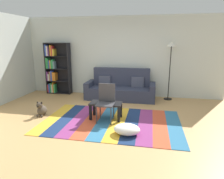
{
  "coord_description": "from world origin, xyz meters",
  "views": [
    {
      "loc": [
        1.01,
        -4.34,
        1.89
      ],
      "look_at": [
        0.04,
        0.61,
        0.65
      ],
      "focal_mm": 31.92,
      "sensor_mm": 36.0,
      "label": 1
    }
  ],
  "objects_px": {
    "bookshelf": "(55,69)",
    "tv_remote": "(108,102)",
    "standing_lamp": "(171,52)",
    "couch": "(120,89)",
    "dog": "(42,110)",
    "coffee_table": "(106,106)",
    "pouf": "(127,129)",
    "folding_chair": "(106,99)"
  },
  "relations": [
    {
      "from": "dog",
      "to": "coffee_table",
      "type": "bearing_deg",
      "value": 3.53
    },
    {
      "from": "dog",
      "to": "couch",
      "type": "bearing_deg",
      "value": 47.82
    },
    {
      "from": "bookshelf",
      "to": "folding_chair",
      "type": "distance_m",
      "value": 3.28
    },
    {
      "from": "bookshelf",
      "to": "pouf",
      "type": "bearing_deg",
      "value": -44.01
    },
    {
      "from": "coffee_table",
      "to": "tv_remote",
      "type": "bearing_deg",
      "value": 44.33
    },
    {
      "from": "standing_lamp",
      "to": "tv_remote",
      "type": "height_order",
      "value": "standing_lamp"
    },
    {
      "from": "bookshelf",
      "to": "folding_chair",
      "type": "bearing_deg",
      "value": -42.9
    },
    {
      "from": "pouf",
      "to": "dog",
      "type": "bearing_deg",
      "value": 164.23
    },
    {
      "from": "standing_lamp",
      "to": "dog",
      "type": "bearing_deg",
      "value": -147.04
    },
    {
      "from": "standing_lamp",
      "to": "tv_remote",
      "type": "relative_size",
      "value": 12.4
    },
    {
      "from": "couch",
      "to": "folding_chair",
      "type": "bearing_deg",
      "value": -91.51
    },
    {
      "from": "coffee_table",
      "to": "standing_lamp",
      "type": "height_order",
      "value": "standing_lamp"
    },
    {
      "from": "pouf",
      "to": "standing_lamp",
      "type": "relative_size",
      "value": 0.29
    },
    {
      "from": "coffee_table",
      "to": "standing_lamp",
      "type": "distance_m",
      "value": 2.89
    },
    {
      "from": "standing_lamp",
      "to": "couch",
      "type": "bearing_deg",
      "value": -172.3
    },
    {
      "from": "couch",
      "to": "coffee_table",
      "type": "relative_size",
      "value": 2.93
    },
    {
      "from": "dog",
      "to": "pouf",
      "type": "bearing_deg",
      "value": -15.77
    },
    {
      "from": "pouf",
      "to": "folding_chair",
      "type": "bearing_deg",
      "value": 131.83
    },
    {
      "from": "pouf",
      "to": "dog",
      "type": "height_order",
      "value": "dog"
    },
    {
      "from": "bookshelf",
      "to": "standing_lamp",
      "type": "distance_m",
      "value": 4.05
    },
    {
      "from": "standing_lamp",
      "to": "tv_remote",
      "type": "distance_m",
      "value": 2.79
    },
    {
      "from": "tv_remote",
      "to": "couch",
      "type": "bearing_deg",
      "value": 127.43
    },
    {
      "from": "couch",
      "to": "coffee_table",
      "type": "distance_m",
      "value": 1.84
    },
    {
      "from": "folding_chair",
      "to": "tv_remote",
      "type": "bearing_deg",
      "value": 112.49
    },
    {
      "from": "coffee_table",
      "to": "standing_lamp",
      "type": "relative_size",
      "value": 0.41
    },
    {
      "from": "coffee_table",
      "to": "pouf",
      "type": "distance_m",
      "value": 0.99
    },
    {
      "from": "coffee_table",
      "to": "standing_lamp",
      "type": "bearing_deg",
      "value": 51.36
    },
    {
      "from": "couch",
      "to": "dog",
      "type": "distance_m",
      "value": 2.63
    },
    {
      "from": "couch",
      "to": "dog",
      "type": "height_order",
      "value": "couch"
    },
    {
      "from": "bookshelf",
      "to": "coffee_table",
      "type": "height_order",
      "value": "bookshelf"
    },
    {
      "from": "bookshelf",
      "to": "folding_chair",
      "type": "height_order",
      "value": "bookshelf"
    },
    {
      "from": "couch",
      "to": "dog",
      "type": "bearing_deg",
      "value": -132.18
    },
    {
      "from": "bookshelf",
      "to": "tv_remote",
      "type": "relative_size",
      "value": 12.14
    },
    {
      "from": "folding_chair",
      "to": "bookshelf",
      "type": "bearing_deg",
      "value": 168.56
    },
    {
      "from": "pouf",
      "to": "dog",
      "type": "distance_m",
      "value": 2.38
    },
    {
      "from": "couch",
      "to": "bookshelf",
      "type": "bearing_deg",
      "value": 173.39
    },
    {
      "from": "folding_chair",
      "to": "coffee_table",
      "type": "bearing_deg",
      "value": 136.74
    },
    {
      "from": "pouf",
      "to": "folding_chair",
      "type": "xyz_separation_m",
      "value": [
        -0.58,
        0.65,
        0.42
      ]
    },
    {
      "from": "bookshelf",
      "to": "standing_lamp",
      "type": "height_order",
      "value": "standing_lamp"
    },
    {
      "from": "coffee_table",
      "to": "folding_chair",
      "type": "xyz_separation_m",
      "value": [
        0.03,
        -0.1,
        0.2
      ]
    },
    {
      "from": "dog",
      "to": "folding_chair",
      "type": "xyz_separation_m",
      "value": [
        1.71,
        0.0,
        0.37
      ]
    },
    {
      "from": "dog",
      "to": "tv_remote",
      "type": "relative_size",
      "value": 2.65
    }
  ]
}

